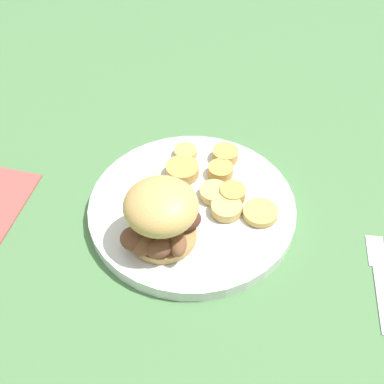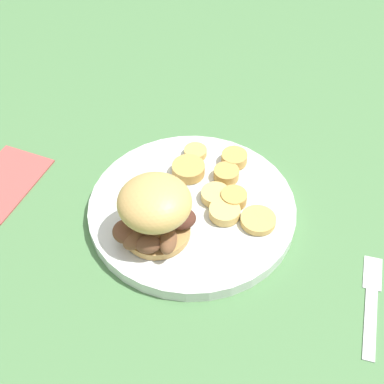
# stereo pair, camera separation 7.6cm
# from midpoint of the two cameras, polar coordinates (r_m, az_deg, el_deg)

# --- Properties ---
(ground_plane) EXTENTS (4.00, 4.00, 0.00)m
(ground_plane) POSITION_cam_midpoint_polar(r_m,az_deg,el_deg) (0.79, -2.74, -2.43)
(ground_plane) COLOR #4C7A47
(dinner_plate) EXTENTS (0.30, 0.30, 0.02)m
(dinner_plate) POSITION_cam_midpoint_polar(r_m,az_deg,el_deg) (0.78, -2.77, -1.87)
(dinner_plate) COLOR silver
(dinner_plate) RESTS_ON ground_plane
(sandwich) EXTENTS (0.12, 0.11, 0.09)m
(sandwich) POSITION_cam_midpoint_polar(r_m,az_deg,el_deg) (0.70, -6.40, -2.57)
(sandwich) COLOR tan
(sandwich) RESTS_ON dinner_plate
(potato_round_0) EXTENTS (0.05, 0.05, 0.02)m
(potato_round_0) POSITION_cam_midpoint_polar(r_m,az_deg,el_deg) (0.81, -3.70, 2.23)
(potato_round_0) COLOR tan
(potato_round_0) RESTS_ON dinner_plate
(potato_round_1) EXTENTS (0.04, 0.04, 0.02)m
(potato_round_1) POSITION_cam_midpoint_polar(r_m,az_deg,el_deg) (0.83, 0.99, 3.91)
(potato_round_1) COLOR tan
(potato_round_1) RESTS_ON dinner_plate
(potato_round_2) EXTENTS (0.04, 0.04, 0.02)m
(potato_round_2) POSITION_cam_midpoint_polar(r_m,az_deg,el_deg) (0.81, 0.41, 2.18)
(potato_round_2) COLOR tan
(potato_round_2) RESTS_ON dinner_plate
(potato_round_3) EXTENTS (0.04, 0.04, 0.01)m
(potato_round_3) POSITION_cam_midpoint_polar(r_m,az_deg,el_deg) (0.84, -3.25, 4.14)
(potato_round_3) COLOR tan
(potato_round_3) RESTS_ON dinner_plate
(potato_round_4) EXTENTS (0.04, 0.04, 0.01)m
(potato_round_4) POSITION_cam_midpoint_polar(r_m,az_deg,el_deg) (0.76, 0.81, -1.99)
(potato_round_4) COLOR #DBB766
(potato_round_4) RESTS_ON dinner_plate
(potato_round_5) EXTENTS (0.04, 0.04, 0.01)m
(potato_round_5) POSITION_cam_midpoint_polar(r_m,az_deg,el_deg) (0.78, -0.40, -0.21)
(potato_round_5) COLOR #DBB766
(potato_round_5) RESTS_ON dinner_plate
(potato_round_6) EXTENTS (0.05, 0.05, 0.01)m
(potato_round_6) POSITION_cam_midpoint_polar(r_m,az_deg,el_deg) (0.76, 4.48, -2.37)
(potato_round_6) COLOR tan
(potato_round_6) RESTS_ON dinner_plate
(potato_round_7) EXTENTS (0.04, 0.04, 0.02)m
(potato_round_7) POSITION_cam_midpoint_polar(r_m,az_deg,el_deg) (0.78, 1.60, -0.30)
(potato_round_7) COLOR tan
(potato_round_7) RESTS_ON dinner_plate
(fork) EXTENTS (0.16, 0.05, 0.00)m
(fork) POSITION_cam_midpoint_polar(r_m,az_deg,el_deg) (0.75, 16.73, -9.12)
(fork) COLOR silver
(fork) RESTS_ON ground_plane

